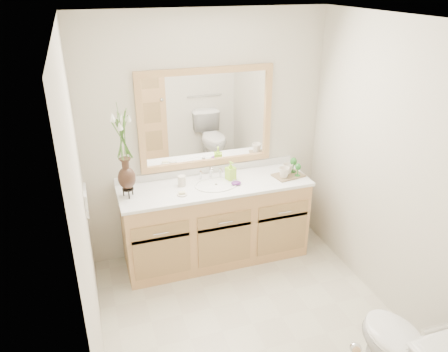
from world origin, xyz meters
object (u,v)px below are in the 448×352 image
object	(u,v)px
tumbler	(182,181)
tray	(288,175)
flower_vase	(123,142)
soap_bottle	(231,171)

from	to	relation	value
tumbler	tray	size ratio (longest dim) A/B	0.34
flower_vase	soap_bottle	distance (m)	1.09
tumbler	soap_bottle	xyz separation A→B (m)	(0.49, -0.01, 0.03)
tumbler	soap_bottle	world-z (taller)	soap_bottle
tumbler	tray	bearing A→B (deg)	-6.83
tray	soap_bottle	bearing A→B (deg)	158.43
tumbler	soap_bottle	size ratio (longest dim) A/B	0.59
flower_vase	tray	bearing A→B (deg)	-2.21
flower_vase	tray	world-z (taller)	flower_vase
flower_vase	tray	distance (m)	1.65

